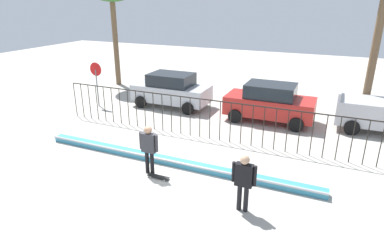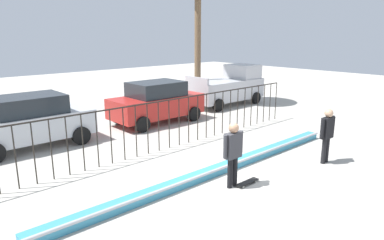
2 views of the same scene
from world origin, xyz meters
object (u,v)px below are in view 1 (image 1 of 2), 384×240
(parked_car_silver, at_px, (171,90))
(parked_car_red, at_px, (270,102))
(skateboarder, at_px, (149,145))
(stop_sign, at_px, (96,78))
(camera_operator, at_px, (244,178))
(skateboard, at_px, (158,177))

(parked_car_silver, xyz_separation_m, parked_car_red, (5.56, -0.16, 0.00))
(skateboarder, bearing_deg, parked_car_silver, 131.02)
(skateboarder, xyz_separation_m, stop_sign, (-6.71, 5.58, 0.54))
(skateboarder, relative_size, parked_car_silver, 0.42)
(stop_sign, bearing_deg, camera_operator, -31.83)
(stop_sign, bearing_deg, skateboard, -38.90)
(parked_car_silver, height_order, stop_sign, stop_sign)
(camera_operator, distance_m, parked_car_silver, 10.24)
(skateboarder, xyz_separation_m, parked_car_red, (2.72, 7.05, -0.10))
(skateboarder, distance_m, parked_car_silver, 7.74)
(camera_operator, height_order, parked_car_red, parked_car_red)
(skateboard, xyz_separation_m, parked_car_silver, (-3.27, 7.38, 0.91))
(skateboard, distance_m, stop_sign, 9.31)
(parked_car_red, distance_m, stop_sign, 9.56)
(camera_operator, bearing_deg, parked_car_silver, 5.14)
(parked_car_silver, bearing_deg, camera_operator, -51.23)
(parked_car_red, xyz_separation_m, stop_sign, (-9.43, -1.46, 0.64))
(stop_sign, bearing_deg, parked_car_silver, 22.70)
(skateboarder, relative_size, camera_operator, 1.01)
(skateboard, height_order, parked_car_silver, parked_car_silver)
(skateboard, relative_size, camera_operator, 0.45)
(parked_car_silver, bearing_deg, skateboard, -66.00)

